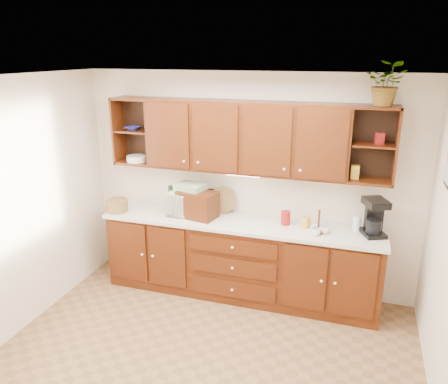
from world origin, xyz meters
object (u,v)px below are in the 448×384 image
Objects in this scene: microwave at (191,203)px; potted_plant at (387,84)px; coffee_maker at (374,217)px; bread_box at (197,204)px.

potted_plant is at bearing -3.16° from microwave.
coffee_maker is 1.38m from potted_plant.
microwave is at bearing -178.54° from potted_plant.
potted_plant reaches higher than bread_box.
potted_plant reaches higher than microwave.
coffee_maker is 0.92× the size of potted_plant.
potted_plant reaches higher than coffee_maker.
coffee_maker is (2.07, 0.04, 0.05)m from microwave.
potted_plant is (2.05, 0.05, 1.43)m from microwave.
microwave is at bearing 157.60° from coffee_maker.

